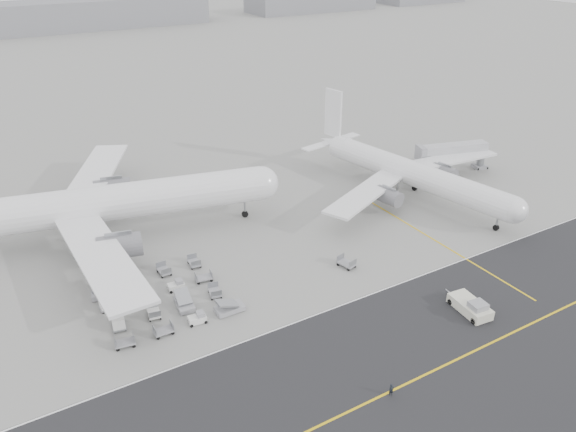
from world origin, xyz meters
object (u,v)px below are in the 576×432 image
jet_bridge (453,152)px  airliner_a (96,205)px  airliner_b (409,172)px  pushback_tug (471,306)px  ground_crew_a (391,390)px

jet_bridge → airliner_a: bearing=-170.6°
airliner_b → jet_bridge: (16.03, 4.33, -0.46)m
airliner_b → pushback_tug: airliner_b is taller
pushback_tug → ground_crew_a: (-18.83, -6.26, -0.15)m
airliner_a → airliner_b: size_ratio=1.29×
airliner_a → jet_bridge: (70.82, -8.34, -1.84)m
pushback_tug → jet_bridge: 50.23m
jet_bridge → ground_crew_a: 68.19m
airliner_b → ground_crew_a: size_ratio=30.32×
airliner_a → pushback_tug: size_ratio=7.57×
pushback_tug → jet_bridge: size_ratio=0.49×
airliner_a → airliner_b: bearing=-90.6°
airliner_b → pushback_tug: (-17.67, -32.76, -3.80)m
pushback_tug → airliner_b: bearing=67.7°
airliner_b → jet_bridge: airliner_b is taller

